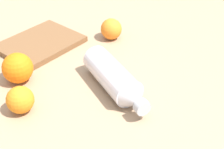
{
  "coord_description": "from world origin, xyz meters",
  "views": [
    {
      "loc": [
        0.56,
        0.42,
        0.55
      ],
      "look_at": [
        -0.0,
        -0.04,
        0.04
      ],
      "focal_mm": 54.2,
      "sensor_mm": 36.0,
      "label": 1
    }
  ],
  "objects_px": {
    "orange_0": "(111,29)",
    "orange_1": "(18,68)",
    "water_bottle": "(116,79)",
    "orange_2": "(20,100)",
    "cutting_board": "(40,44)"
  },
  "relations": [
    {
      "from": "orange_0",
      "to": "orange_1",
      "type": "height_order",
      "value": "orange_1"
    },
    {
      "from": "water_bottle",
      "to": "orange_2",
      "type": "xyz_separation_m",
      "value": [
        0.21,
        -0.13,
        -0.0
      ]
    },
    {
      "from": "water_bottle",
      "to": "orange_1",
      "type": "height_order",
      "value": "orange_1"
    },
    {
      "from": "orange_2",
      "to": "water_bottle",
      "type": "bearing_deg",
      "value": 147.71
    },
    {
      "from": "orange_1",
      "to": "cutting_board",
      "type": "relative_size",
      "value": 0.35
    },
    {
      "from": "water_bottle",
      "to": "orange_2",
      "type": "bearing_deg",
      "value": -99.13
    },
    {
      "from": "orange_1",
      "to": "orange_2",
      "type": "height_order",
      "value": "orange_1"
    },
    {
      "from": "cutting_board",
      "to": "orange_2",
      "type": "bearing_deg",
      "value": 42.04
    },
    {
      "from": "orange_0",
      "to": "orange_2",
      "type": "relative_size",
      "value": 1.02
    },
    {
      "from": "water_bottle",
      "to": "cutting_board",
      "type": "height_order",
      "value": "water_bottle"
    },
    {
      "from": "orange_1",
      "to": "cutting_board",
      "type": "bearing_deg",
      "value": -148.58
    },
    {
      "from": "orange_1",
      "to": "cutting_board",
      "type": "distance_m",
      "value": 0.19
    },
    {
      "from": "cutting_board",
      "to": "orange_0",
      "type": "bearing_deg",
      "value": 142.84
    },
    {
      "from": "orange_2",
      "to": "cutting_board",
      "type": "relative_size",
      "value": 0.28
    },
    {
      "from": "water_bottle",
      "to": "cutting_board",
      "type": "bearing_deg",
      "value": -162.05
    }
  ]
}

